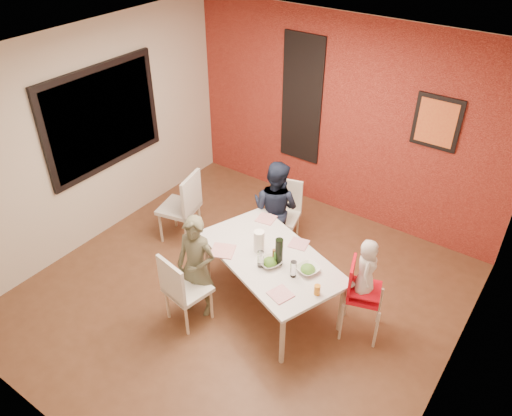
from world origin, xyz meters
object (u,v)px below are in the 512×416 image
Objects in this scene: chair_far at (284,209)px; toddler at (366,268)px; wine_bottle at (279,252)px; paper_towel_roll at (259,241)px; child_far at (276,208)px; chair_left at (184,204)px; dining_table at (271,260)px; child_near at (197,267)px; chair_near at (181,288)px; high_chair at (360,292)px.

toddler reaches higher than chair_far.
wine_bottle reaches higher than paper_towel_roll.
chair_left is at bearing 21.36° from child_far.
toddler is (0.98, 0.20, 0.24)m from dining_table.
dining_table is at bearing 30.95° from child_near.
dining_table is 2.13× the size of chair_far.
high_chair is at bearing -138.13° from chair_near.
high_chair is (1.47, -0.87, 0.06)m from chair_far.
high_chair is 0.32m from toddler.
child_near is 0.96× the size of child_far.
child_near reaches higher than wine_bottle.
chair_far is 1.33× the size of toddler.
chair_left is at bearing 68.33° from high_chair.
chair_left reaches higher than chair_far.
child_near is (0.01, 0.24, 0.12)m from chair_near.
child_far is at bearing 48.09° from high_chair.
wine_bottle is at bearing -21.55° from dining_table.
child_near reaches higher than chair_near.
child_near is at bearing -145.90° from wine_bottle.
child_far reaches higher than high_chair.
paper_towel_roll is (-1.11, -0.19, 0.26)m from high_chair.
toddler reaches higher than high_chair.
dining_table is at bearing 80.81° from toddler.
dining_table is 1.50× the size of child_near.
child_near is 1.74m from toddler.
dining_table is 1.88× the size of chair_left.
child_near is at bearing -128.87° from paper_towel_roll.
wine_bottle is at bearing 22.16° from child_near.
chair_far is 0.96× the size of high_chair.
high_chair is 1.39× the size of toddler.
toddler is at bearing 73.45° from chair_left.
high_chair is (1.55, 0.96, 0.05)m from chair_near.
toddler is 0.89m from wine_bottle.
paper_towel_roll is at bearing -109.66° from chair_near.
dining_table is at bearing -117.12° from chair_near.
toddler is (2.54, -0.15, 0.31)m from chair_left.
dining_table is at bearing 158.45° from wine_bottle.
child_far reaches higher than chair_far.
chair_far is at bearing -87.79° from child_far.
child_far is at bearing 100.86° from chair_left.
child_far is at bearing 74.06° from child_near.
paper_towel_roll reaches higher than chair_far.
child_near is at bearing -107.96° from chair_far.
paper_towel_roll reaches higher than chair_near.
chair_near is 1.83m from high_chair.
child_far is (-1.45, 0.64, 0.09)m from high_chair.
chair_near is 0.27m from child_near.
chair_left is 1.50× the size of toddler.
toddler is at bearing 13.22° from child_near.
chair_far is at bearing 41.15° from high_chair.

